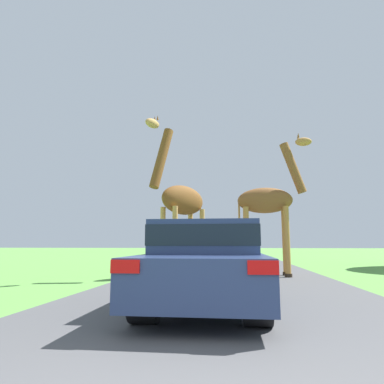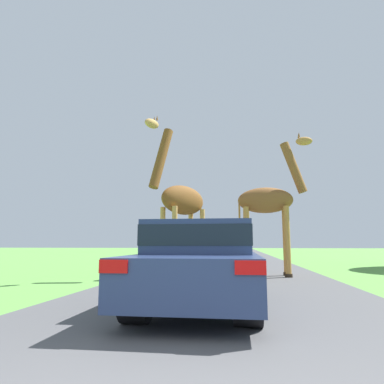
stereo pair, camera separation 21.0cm
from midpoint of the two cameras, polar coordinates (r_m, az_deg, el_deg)
road at (r=31.48m, az=7.26°, el=-10.47°), size 6.46×120.00×0.00m
giraffe_near_road at (r=11.59m, az=-1.45°, el=-1.48°), size 1.89×2.59×5.18m
giraffe_companion at (r=12.08m, az=13.18°, el=-2.01°), size 2.63×0.96×4.90m
car_lead_maroon at (r=6.10m, az=2.53°, el=-11.48°), size 1.89×4.41×1.45m
car_queue_right at (r=21.19m, az=2.73°, el=-9.50°), size 1.75×4.19×1.34m
car_queue_left at (r=15.41m, az=1.80°, el=-9.97°), size 1.86×4.14×1.31m
car_far_ahead at (r=26.48m, az=1.60°, el=-9.21°), size 1.92×4.26×1.49m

